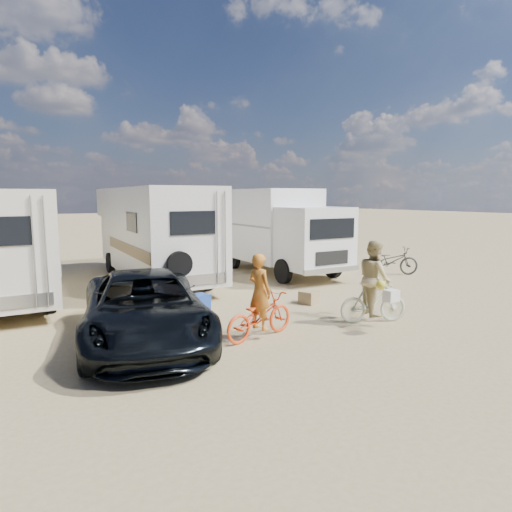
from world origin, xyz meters
TOP-DOWN VIEW (x-y plane):
  - ground at (0.00, 0.00)m, footprint 140.00×140.00m
  - rv_main at (-0.24, 7.47)m, footprint 2.81×7.86m
  - box_truck at (4.22, 6.41)m, footprint 2.56×5.98m
  - dark_suv at (-2.66, 1.31)m, footprint 3.45×5.30m
  - bike_man at (-0.64, 0.36)m, footprint 1.81×0.93m
  - bike_woman at (2.12, -0.08)m, footprint 1.58×1.01m
  - rider_man at (-0.64, 0.36)m, footprint 0.47×0.62m
  - rider_woman at (2.12, -0.08)m, footprint 0.90×1.00m
  - bike_parked at (7.33, 3.90)m, footprint 1.98×1.56m
  - cooler at (-0.79, 2.90)m, footprint 0.61×0.51m
  - crate at (2.05, 2.09)m, footprint 0.52×0.52m

SIDE VIEW (x-z plane):
  - ground at x=0.00m, z-range 0.00..0.00m
  - crate at x=2.05m, z-range 0.00..0.33m
  - cooler at x=-0.79m, z-range 0.00..0.42m
  - bike_man at x=-0.64m, z-range 0.00..0.91m
  - bike_woman at x=2.12m, z-range 0.00..0.92m
  - bike_parked at x=7.33m, z-range 0.00..1.01m
  - dark_suv at x=-2.66m, z-range 0.00..1.36m
  - rider_man at x=-0.64m, z-range 0.00..1.53m
  - rider_woman at x=2.12m, z-range 0.00..1.67m
  - box_truck at x=4.22m, z-range 0.00..3.07m
  - rv_main at x=-0.24m, z-range 0.00..3.08m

